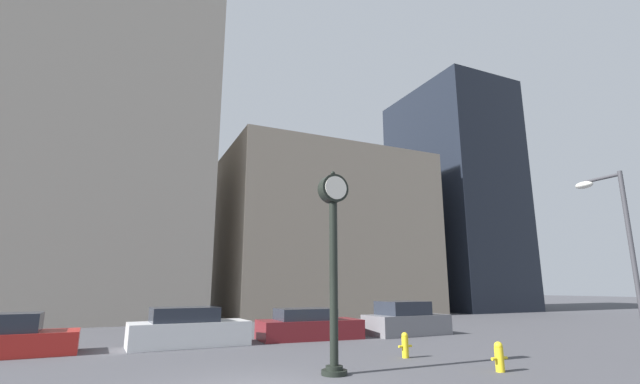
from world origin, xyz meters
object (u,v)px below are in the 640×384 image
object	(u,v)px
street_clock	(333,249)
car_maroon	(309,326)
street_lamp_right	(616,231)
car_red	(2,338)
car_grey	(406,321)
fire_hydrant_far	(499,356)
fire_hydrant_near	(405,345)
car_white	(188,329)

from	to	relation	value
street_clock	car_maroon	xyz separation A→B (m)	(2.38, 7.21, -2.60)
car_maroon	street_lamp_right	distance (m)	11.80
car_maroon	street_clock	bearing A→B (deg)	-105.30
car_red	car_grey	xyz separation A→B (m)	(15.45, -0.15, 0.08)
fire_hydrant_far	street_clock	bearing A→B (deg)	160.55
street_lamp_right	fire_hydrant_near	bearing A→B (deg)	151.11
car_maroon	street_lamp_right	size ratio (longest dim) A/B	0.76
car_maroon	car_grey	xyz separation A→B (m)	(4.73, -0.39, 0.10)
car_white	car_grey	xyz separation A→B (m)	(9.73, -0.18, 0.03)
car_white	car_grey	world-z (taller)	car_grey
street_clock	fire_hydrant_near	xyz separation A→B (m)	(3.19, 1.43, -2.74)
street_lamp_right	fire_hydrant_far	bearing A→B (deg)	175.42
car_red	car_grey	bearing A→B (deg)	-3.31
street_clock	street_lamp_right	bearing A→B (deg)	-11.46
street_clock	car_white	world-z (taller)	street_clock
street_clock	car_red	xyz separation A→B (m)	(-8.35, 6.97, -2.58)
fire_hydrant_far	street_lamp_right	xyz separation A→B (m)	(5.04, -0.40, 3.52)
car_red	fire_hydrant_near	size ratio (longest dim) A/B	5.59
car_maroon	fire_hydrant_far	world-z (taller)	car_maroon
car_grey	fire_hydrant_far	xyz separation A→B (m)	(-3.00, -8.28, -0.25)
car_maroon	car_grey	bearing A→B (deg)	-1.75
fire_hydrant_near	fire_hydrant_far	world-z (taller)	fire_hydrant_near
car_red	street_lamp_right	world-z (taller)	street_lamp_right
car_red	fire_hydrant_near	bearing A→B (deg)	-28.42
street_clock	car_white	bearing A→B (deg)	110.50
street_clock	street_lamp_right	size ratio (longest dim) A/B	0.92
street_clock	fire_hydrant_far	world-z (taller)	street_clock
fire_hydrant_far	car_maroon	bearing A→B (deg)	101.28
car_white	car_grey	distance (m)	9.73
car_maroon	fire_hydrant_far	distance (m)	8.84
fire_hydrant_near	car_red	bearing A→B (deg)	154.35
street_clock	fire_hydrant_near	distance (m)	4.45
street_clock	car_red	size ratio (longest dim) A/B	1.24
car_red	car_maroon	bearing A→B (deg)	-1.47
fire_hydrant_near	fire_hydrant_far	xyz separation A→B (m)	(0.91, -2.88, -0.01)
car_maroon	fire_hydrant_near	world-z (taller)	car_maroon
car_grey	street_lamp_right	xyz separation A→B (m)	(2.04, -8.68, 3.27)
fire_hydrant_near	street_lamp_right	bearing A→B (deg)	-28.89
street_lamp_right	car_red	bearing A→B (deg)	153.23
fire_hydrant_near	street_lamp_right	world-z (taller)	street_lamp_right
car_red	car_white	world-z (taller)	car_white
car_grey	fire_hydrant_far	distance (m)	8.81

